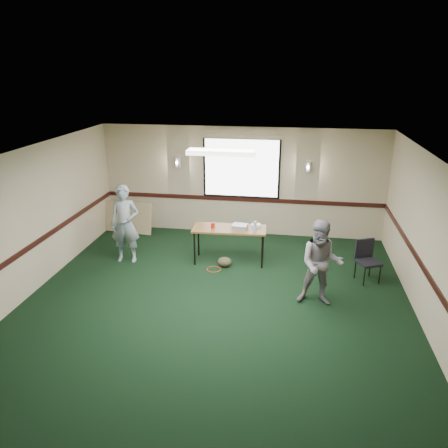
# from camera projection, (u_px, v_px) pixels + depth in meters

# --- Properties ---
(ground) EXTENTS (8.00, 8.00, 0.00)m
(ground) POSITION_uv_depth(u_px,v_px,m) (212.00, 314.00, 7.58)
(ground) COLOR black
(ground) RESTS_ON ground
(room_shell) EXTENTS (8.00, 8.02, 8.00)m
(room_shell) POSITION_uv_depth(u_px,v_px,m) (230.00, 193.00, 9.01)
(room_shell) COLOR tan
(room_shell) RESTS_ON ground
(folding_table) EXTENTS (1.60, 0.70, 0.79)m
(folding_table) POSITION_uv_depth(u_px,v_px,m) (229.00, 230.00, 9.37)
(folding_table) COLOR brown
(folding_table) RESTS_ON ground
(projector) EXTENTS (0.33, 0.28, 0.10)m
(projector) POSITION_uv_depth(u_px,v_px,m) (240.00, 227.00, 9.27)
(projector) COLOR gray
(projector) RESTS_ON folding_table
(game_console) EXTENTS (0.21, 0.18, 0.05)m
(game_console) POSITION_uv_depth(u_px,v_px,m) (256.00, 225.00, 9.45)
(game_console) COLOR silver
(game_console) RESTS_ON folding_table
(red_cup) EXTENTS (0.08, 0.08, 0.12)m
(red_cup) POSITION_uv_depth(u_px,v_px,m) (213.00, 225.00, 9.33)
(red_cup) COLOR #B3180B
(red_cup) RESTS_ON folding_table
(water_bottle) EXTENTS (0.06, 0.06, 0.21)m
(water_bottle) POSITION_uv_depth(u_px,v_px,m) (255.00, 226.00, 9.15)
(water_bottle) COLOR #85A7DA
(water_bottle) RESTS_ON folding_table
(duffel_bag) EXTENTS (0.37, 0.32, 0.21)m
(duffel_bag) POSITION_uv_depth(u_px,v_px,m) (225.00, 262.00, 9.34)
(duffel_bag) COLOR #413F25
(duffel_bag) RESTS_ON ground
(cable_coil) EXTENTS (0.34, 0.34, 0.02)m
(cable_coil) POSITION_uv_depth(u_px,v_px,m) (214.00, 269.00, 9.23)
(cable_coil) COLOR #B63716
(cable_coil) RESTS_ON ground
(folded_table) EXTENTS (1.57, 0.42, 0.80)m
(folded_table) POSITION_uv_depth(u_px,v_px,m) (123.00, 217.00, 11.24)
(folded_table) COLOR tan
(folded_table) RESTS_ON ground
(conference_chair) EXTENTS (0.54, 0.55, 0.83)m
(conference_chair) POSITION_uv_depth(u_px,v_px,m) (367.00, 257.00, 8.67)
(conference_chair) COLOR black
(conference_chair) RESTS_ON ground
(person_left) EXTENTS (0.66, 0.47, 1.72)m
(person_left) POSITION_uv_depth(u_px,v_px,m) (125.00, 224.00, 9.38)
(person_left) COLOR #40628E
(person_left) RESTS_ON ground
(person_right) EXTENTS (0.79, 0.63, 1.59)m
(person_right) POSITION_uv_depth(u_px,v_px,m) (321.00, 263.00, 7.67)
(person_right) COLOR slate
(person_right) RESTS_ON ground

